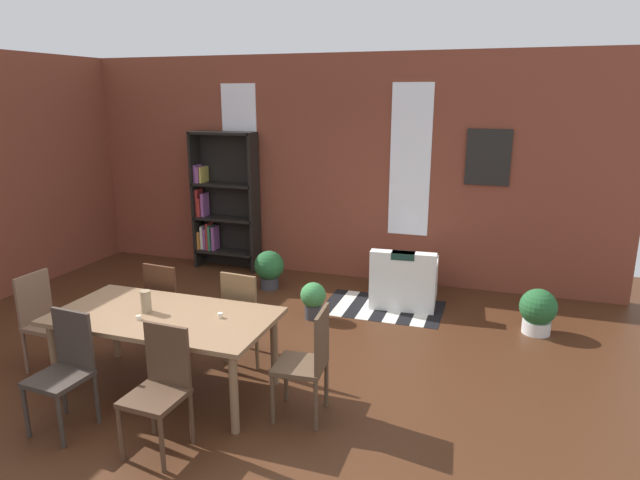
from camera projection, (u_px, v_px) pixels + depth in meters
The scene contains 21 objects.
ground_plane at pixel (205, 383), 5.09m from camera, with size 9.44×9.44×0.00m, color #432514.
back_wall_brick at pixel (323, 168), 7.88m from camera, with size 8.26×0.12×3.15m, color brown.
window_pane_0 at pixel (240, 155), 8.16m from camera, with size 0.55×0.02×2.05m, color white.
window_pane_1 at pixel (410, 161), 7.38m from camera, with size 0.55×0.02×2.05m, color white.
dining_table at pixel (164, 322), 4.81m from camera, with size 1.95×1.00×0.73m.
vase_on_table at pixel (146, 301), 4.82m from camera, with size 0.09×0.09×0.20m, color #998466.
tealight_candle_0 at pixel (220, 315), 4.71m from camera, with size 0.04×0.04×0.04m, color silver.
tealight_candle_1 at pixel (139, 318), 4.67m from camera, with size 0.04×0.04×0.04m, color silver.
dining_chair_near_left at pixel (65, 367), 4.31m from camera, with size 0.43×0.43×0.95m.
dining_chair_far_left at pixel (169, 303), 5.65m from camera, with size 0.43×0.43×0.95m.
dining_chair_head_left at pixel (45, 318), 5.26m from camera, with size 0.42×0.42×0.95m.
dining_chair_far_right at pixel (246, 313), 5.38m from camera, with size 0.43×0.43×0.95m.
dining_chair_near_right at pixel (160, 385), 4.05m from camera, with size 0.42×0.42×0.95m.
dining_chair_head_right at pixel (309, 360), 4.44m from camera, with size 0.43×0.43×0.95m.
bookshelf_tall at pixel (222, 203), 8.27m from camera, with size 1.01×0.31×2.08m.
armchair_white at pixel (404, 282), 6.99m from camera, with size 0.85×0.85×0.75m.
potted_plant_by_shelf at pixel (313, 298), 6.50m from camera, with size 0.30×0.30×0.45m.
potted_plant_corner at pixel (269, 268), 7.51m from camera, with size 0.41×0.41×0.53m.
potted_plant_window at pixel (538, 310), 6.09m from camera, with size 0.41×0.41×0.52m.
striped_rug at pixel (383, 307), 6.89m from camera, with size 1.48×0.92×0.01m.
framed_picture at pixel (488, 157), 7.05m from camera, with size 0.56×0.03×0.72m, color black.
Camera 1 is at (2.47, -4.00, 2.59)m, focal length 30.74 mm.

